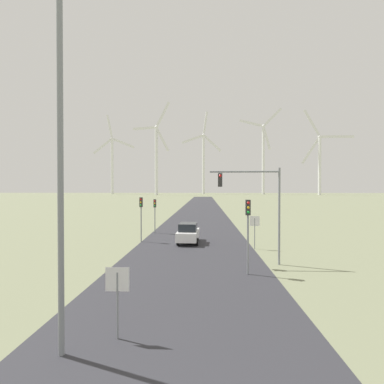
{
  "coord_description": "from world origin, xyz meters",
  "views": [
    {
      "loc": [
        0.94,
        -3.38,
        5.06
      ],
      "look_at": [
        0.0,
        18.82,
        4.75
      ],
      "focal_mm": 28.0,
      "sensor_mm": 36.0,
      "label": 1
    }
  ],
  "objects_px": {
    "stop_sign_near": "(117,289)",
    "wind_turbine_far_right": "(320,158)",
    "wind_turbine_far_left": "(112,160)",
    "wind_turbine_left": "(156,153)",
    "car_approaching": "(188,233)",
    "traffic_light_post_near_right": "(248,220)",
    "stop_sign_far": "(255,226)",
    "wind_turbine_right": "(263,153)",
    "traffic_light_post_mid_left": "(155,208)",
    "wind_turbine_center": "(204,158)",
    "traffic_light_mast_overhead": "(256,196)",
    "traffic_light_post_near_left": "(141,209)",
    "streetlamp": "(60,102)"
  },
  "relations": [
    {
      "from": "stop_sign_near",
      "to": "wind_turbine_far_right",
      "type": "distance_m",
      "value": 230.53
    },
    {
      "from": "wind_turbine_far_left",
      "to": "wind_turbine_left",
      "type": "height_order",
      "value": "wind_turbine_left"
    },
    {
      "from": "car_approaching",
      "to": "wind_turbine_far_right",
      "type": "relative_size",
      "value": 0.07
    },
    {
      "from": "wind_turbine_left",
      "to": "traffic_light_post_near_right",
      "type": "bearing_deg",
      "value": -79.27
    },
    {
      "from": "stop_sign_far",
      "to": "wind_turbine_far_right",
      "type": "height_order",
      "value": "wind_turbine_far_right"
    },
    {
      "from": "stop_sign_far",
      "to": "traffic_light_post_near_right",
      "type": "relative_size",
      "value": 0.63
    },
    {
      "from": "stop_sign_near",
      "to": "car_approaching",
      "type": "relative_size",
      "value": 0.58
    },
    {
      "from": "stop_sign_far",
      "to": "wind_turbine_right",
      "type": "height_order",
      "value": "wind_turbine_right"
    },
    {
      "from": "stop_sign_near",
      "to": "traffic_light_post_mid_left",
      "type": "relative_size",
      "value": 0.64
    },
    {
      "from": "traffic_light_post_mid_left",
      "to": "wind_turbine_center",
      "type": "bearing_deg",
      "value": 88.78
    },
    {
      "from": "traffic_light_mast_overhead",
      "to": "wind_turbine_center",
      "type": "height_order",
      "value": "wind_turbine_center"
    },
    {
      "from": "traffic_light_mast_overhead",
      "to": "traffic_light_post_near_right",
      "type": "bearing_deg",
      "value": -109.57
    },
    {
      "from": "wind_turbine_right",
      "to": "wind_turbine_left",
      "type": "bearing_deg",
      "value": -162.33
    },
    {
      "from": "stop_sign_near",
      "to": "wind_turbine_far_right",
      "type": "bearing_deg",
      "value": 67.75
    },
    {
      "from": "traffic_light_post_near_left",
      "to": "wind_turbine_right",
      "type": "bearing_deg",
      "value": 76.09
    },
    {
      "from": "wind_turbine_center",
      "to": "wind_turbine_far_left",
      "type": "bearing_deg",
      "value": -178.8
    },
    {
      "from": "stop_sign_near",
      "to": "wind_turbine_far_left",
      "type": "xyz_separation_m",
      "value": [
        -74.56,
        237.97,
        26.96
      ]
    },
    {
      "from": "streetlamp",
      "to": "stop_sign_far",
      "type": "xyz_separation_m",
      "value": [
        8.45,
        16.03,
        -5.72
      ]
    },
    {
      "from": "stop_sign_near",
      "to": "wind_turbine_right",
      "type": "xyz_separation_m",
      "value": [
        49.53,
        230.18,
        30.93
      ]
    },
    {
      "from": "streetlamp",
      "to": "stop_sign_far",
      "type": "relative_size",
      "value": 4.61
    },
    {
      "from": "traffic_light_post_near_left",
      "to": "stop_sign_far",
      "type": "bearing_deg",
      "value": -16.22
    },
    {
      "from": "stop_sign_far",
      "to": "traffic_light_post_near_right",
      "type": "bearing_deg",
      "value": -102.37
    },
    {
      "from": "stop_sign_far",
      "to": "traffic_light_post_near_left",
      "type": "relative_size",
      "value": 0.65
    },
    {
      "from": "wind_turbine_right",
      "to": "wind_turbine_far_left",
      "type": "bearing_deg",
      "value": 176.41
    },
    {
      "from": "traffic_light_post_near_left",
      "to": "wind_turbine_far_left",
      "type": "xyz_separation_m",
      "value": [
        -71.52,
        220.04,
        25.6
      ]
    },
    {
      "from": "wind_turbine_far_right",
      "to": "streetlamp",
      "type": "bearing_deg",
      "value": -112.48
    },
    {
      "from": "traffic_light_mast_overhead",
      "to": "wind_turbine_right",
      "type": "relative_size",
      "value": 0.09
    },
    {
      "from": "traffic_light_post_near_left",
      "to": "traffic_light_mast_overhead",
      "type": "height_order",
      "value": "traffic_light_mast_overhead"
    },
    {
      "from": "stop_sign_far",
      "to": "stop_sign_near",
      "type": "bearing_deg",
      "value": -115.15
    },
    {
      "from": "traffic_light_post_mid_left",
      "to": "stop_sign_near",
      "type": "bearing_deg",
      "value": -83.52
    },
    {
      "from": "stop_sign_near",
      "to": "streetlamp",
      "type": "bearing_deg",
      "value": -143.89
    },
    {
      "from": "wind_turbine_right",
      "to": "traffic_light_post_mid_left",
      "type": "bearing_deg",
      "value": -104.16
    },
    {
      "from": "stop_sign_near",
      "to": "wind_turbine_left",
      "type": "relative_size",
      "value": 0.04
    },
    {
      "from": "traffic_light_post_mid_left",
      "to": "wind_turbine_far_right",
      "type": "relative_size",
      "value": 0.06
    },
    {
      "from": "traffic_light_mast_overhead",
      "to": "wind_turbine_center",
      "type": "distance_m",
      "value": 231.01
    },
    {
      "from": "traffic_light_post_mid_left",
      "to": "wind_turbine_center",
      "type": "xyz_separation_m",
      "value": [
        4.62,
        216.23,
        27.27
      ]
    },
    {
      "from": "stop_sign_near",
      "to": "traffic_light_post_near_right",
      "type": "distance_m",
      "value": 9.55
    },
    {
      "from": "traffic_light_post_near_left",
      "to": "traffic_light_post_near_right",
      "type": "relative_size",
      "value": 0.95
    },
    {
      "from": "stop_sign_near",
      "to": "wind_turbine_left",
      "type": "xyz_separation_m",
      "value": [
        -31.82,
        204.26,
        28.15
      ]
    },
    {
      "from": "traffic_light_post_near_right",
      "to": "wind_turbine_far_right",
      "type": "bearing_deg",
      "value": 68.3
    },
    {
      "from": "car_approaching",
      "to": "traffic_light_post_near_left",
      "type": "bearing_deg",
      "value": 175.32
    },
    {
      "from": "car_approaching",
      "to": "wind_turbine_center",
      "type": "distance_m",
      "value": 223.91
    },
    {
      "from": "wind_turbine_right",
      "to": "traffic_light_mast_overhead",
      "type": "bearing_deg",
      "value": -101.12
    },
    {
      "from": "traffic_light_post_near_right",
      "to": "wind_turbine_center",
      "type": "height_order",
      "value": "wind_turbine_center"
    },
    {
      "from": "traffic_light_mast_overhead",
      "to": "stop_sign_near",
      "type": "bearing_deg",
      "value": -122.03
    },
    {
      "from": "stop_sign_near",
      "to": "stop_sign_far",
      "type": "relative_size",
      "value": 0.88
    },
    {
      "from": "streetlamp",
      "to": "traffic_light_post_near_left",
      "type": "distance_m",
      "value": 19.58
    },
    {
      "from": "traffic_light_post_mid_left",
      "to": "wind_turbine_right",
      "type": "bearing_deg",
      "value": 75.84
    },
    {
      "from": "stop_sign_near",
      "to": "wind_turbine_far_left",
      "type": "distance_m",
      "value": 250.83
    },
    {
      "from": "wind_turbine_right",
      "to": "streetlamp",
      "type": "bearing_deg",
      "value": -102.43
    }
  ]
}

